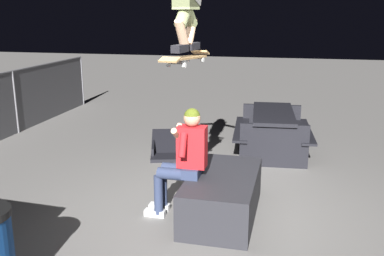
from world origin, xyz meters
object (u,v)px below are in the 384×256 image
at_px(ledge_box_main, 222,195).
at_px(kicker_ramp, 178,149).
at_px(picnic_table_back, 273,126).
at_px(skateboard, 186,58).
at_px(person_sitting_on_ledge, 183,157).

bearing_deg(ledge_box_main, kicker_ramp, 26.81).
relative_size(ledge_box_main, picnic_table_back, 0.86).
height_order(ledge_box_main, skateboard, skateboard).
relative_size(ledge_box_main, person_sitting_on_ledge, 1.13).
distance_m(skateboard, kicker_ramp, 3.26).
bearing_deg(skateboard, person_sitting_on_ledge, 31.17).
height_order(ledge_box_main, kicker_ramp, ledge_box_main).
xyz_separation_m(ledge_box_main, skateboard, (-0.23, 0.40, 1.69)).
bearing_deg(picnic_table_back, person_sitting_on_ledge, 161.29).
bearing_deg(person_sitting_on_ledge, ledge_box_main, -76.33).
xyz_separation_m(kicker_ramp, picnic_table_back, (0.38, -1.65, 0.43)).
xyz_separation_m(skateboard, picnic_table_back, (2.92, -0.88, -1.46)).
xyz_separation_m(ledge_box_main, kicker_ramp, (2.31, 1.17, -0.20)).
xyz_separation_m(person_sitting_on_ledge, picnic_table_back, (2.80, -0.95, -0.27)).
bearing_deg(kicker_ramp, person_sitting_on_ledge, -163.89).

